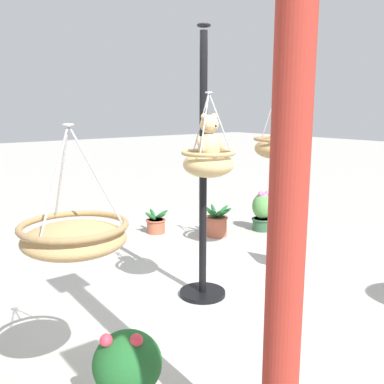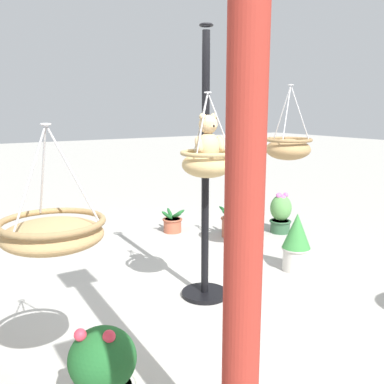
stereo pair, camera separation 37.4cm
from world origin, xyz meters
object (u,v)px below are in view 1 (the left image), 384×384
at_px(potted_plant_fern_front, 285,238).
at_px(potted_plant_flowering_red, 216,223).
at_px(greenhouse_pillar_left, 289,179).
at_px(potted_plant_bushy_green, 128,378).
at_px(hanging_basket_with_teddy, 208,162).
at_px(hanging_basket_left_high, 277,147).
at_px(teddy_bear, 210,141).
at_px(hanging_basket_right_low, 74,236).
at_px(potted_plant_tall_leafy, 262,211).
at_px(potted_plant_small_succulent, 156,224).
at_px(display_pole_central, 203,217).

relative_size(potted_plant_fern_front, potted_plant_flowering_red, 1.44).
relative_size(greenhouse_pillar_left, potted_plant_bushy_green, 5.31).
bearing_deg(hanging_basket_with_teddy, potted_plant_bushy_green, 32.14).
relative_size(hanging_basket_left_high, greenhouse_pillar_left, 0.26).
distance_m(hanging_basket_with_teddy, teddy_bear, 0.18).
distance_m(hanging_basket_right_low, greenhouse_pillar_left, 1.21).
xyz_separation_m(hanging_basket_right_low, potted_plant_bushy_green, (-0.18, 0.23, -0.81)).
relative_size(hanging_basket_left_high, hanging_basket_right_low, 1.13).
bearing_deg(potted_plant_tall_leafy, teddy_bear, 32.51).
distance_m(greenhouse_pillar_left, potted_plant_flowering_red, 4.23).
height_order(potted_plant_bushy_green, potted_plant_small_succulent, potted_plant_bushy_green).
height_order(teddy_bear, hanging_basket_right_low, teddy_bear).
distance_m(hanging_basket_left_high, potted_plant_flowering_red, 1.69).
bearing_deg(potted_plant_tall_leafy, potted_plant_bushy_green, 32.13).
height_order(display_pole_central, potted_plant_tall_leafy, display_pole_central).
xyz_separation_m(teddy_bear, potted_plant_small_succulent, (-0.96, -2.30, -1.37)).
relative_size(teddy_bear, hanging_basket_right_low, 0.56).
bearing_deg(potted_plant_small_succulent, hanging_basket_with_teddy, 67.09).
xyz_separation_m(greenhouse_pillar_left, potted_plant_small_succulent, (-1.85, -3.85, -1.34)).
xyz_separation_m(teddy_bear, potted_plant_bushy_green, (1.27, 0.78, -1.23)).
bearing_deg(hanging_basket_left_high, greenhouse_pillar_left, 41.66).
bearing_deg(hanging_basket_left_high, teddy_bear, 18.05).
xyz_separation_m(greenhouse_pillar_left, potted_plant_flowering_red, (-2.44, -3.20, -1.30)).
distance_m(hanging_basket_left_high, greenhouse_pillar_left, 3.00).
distance_m(teddy_bear, potted_plant_bushy_green, 1.93).
xyz_separation_m(potted_plant_fern_front, potted_plant_small_succulent, (0.40, -2.03, -0.20)).
relative_size(hanging_basket_with_teddy, greenhouse_pillar_left, 0.23).
height_order(potted_plant_fern_front, potted_plant_tall_leafy, potted_plant_fern_front).
xyz_separation_m(display_pole_central, potted_plant_fern_front, (-1.22, -0.00, -0.44)).
xyz_separation_m(hanging_basket_with_teddy, hanging_basket_left_high, (-1.35, -0.42, 0.02)).
bearing_deg(potted_plant_flowering_red, hanging_basket_with_teddy, 46.40).
bearing_deg(greenhouse_pillar_left, hanging_basket_right_low, -61.25).
xyz_separation_m(display_pole_central, hanging_basket_right_low, (1.59, 0.82, 0.31)).
bearing_deg(hanging_basket_left_high, potted_plant_flowering_red, -99.39).
height_order(potted_plant_fern_front, potted_plant_flowering_red, potted_plant_fern_front).
distance_m(hanging_basket_right_low, potted_plant_tall_leafy, 4.29).
xyz_separation_m(display_pole_central, hanging_basket_with_teddy, (0.15, 0.25, 0.55)).
xyz_separation_m(display_pole_central, potted_plant_tall_leafy, (-2.12, -1.17, -0.49)).
bearing_deg(potted_plant_flowering_red, teddy_bear, 46.77).
xyz_separation_m(teddy_bear, potted_plant_fern_front, (-1.37, -0.27, -1.17)).
bearing_deg(hanging_basket_with_teddy, hanging_basket_left_high, -162.76).
bearing_deg(display_pole_central, potted_plant_bushy_green, 36.43).
distance_m(potted_plant_fern_front, potted_plant_flowering_red, 1.40).
relative_size(greenhouse_pillar_left, potted_plant_fern_front, 4.70).
bearing_deg(potted_plant_flowering_red, potted_plant_small_succulent, -47.94).
bearing_deg(potted_plant_bushy_green, greenhouse_pillar_left, 115.72).
relative_size(display_pole_central, hanging_basket_right_low, 3.49).
distance_m(greenhouse_pillar_left, potted_plant_fern_front, 3.12).
height_order(greenhouse_pillar_left, potted_plant_flowering_red, greenhouse_pillar_left).
distance_m(potted_plant_flowering_red, potted_plant_tall_leafy, 0.75).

